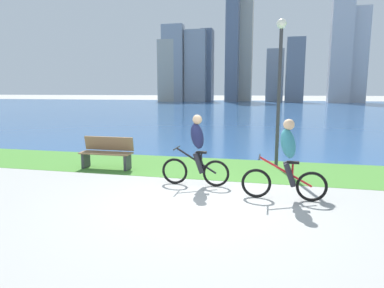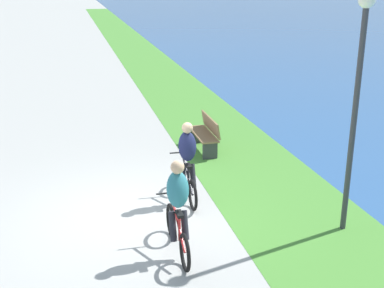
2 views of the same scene
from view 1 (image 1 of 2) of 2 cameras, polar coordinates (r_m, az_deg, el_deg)
The scene contains 8 objects.
ground_plane at distance 6.89m, azimuth 1.40°, elevation -9.71°, with size 300.00×300.00×0.00m, color #9E9E99.
grass_strip_bayside at distance 9.78m, azimuth 5.03°, elevation -4.08°, with size 120.00×2.76×0.01m, color #478433.
bay_water_surface at distance 44.20m, azimuth 11.42°, elevation 5.94°, with size 300.00×66.60×0.00m, color #2D568C.
cyclist_lead at distance 7.86m, azimuth 0.78°, elevation -1.11°, with size 1.62×0.52×1.66m.
cyclist_trailing at distance 7.08m, azimuth 15.64°, elevation -2.59°, with size 1.71×0.52×1.65m.
bench_near_path at distance 9.99m, azimuth -14.11°, elevation -1.43°, with size 1.50×0.47×0.90m.
lamppost_tall at distance 10.06m, azimuth 14.55°, elevation 11.53°, with size 0.28×0.28×4.17m.
city_skyline_far_shore at distance 69.33m, azimuth 9.62°, elevation 13.92°, with size 38.84×9.60×23.08m.
Camera 1 is at (1.31, -6.40, 2.21)m, focal length 31.69 mm.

